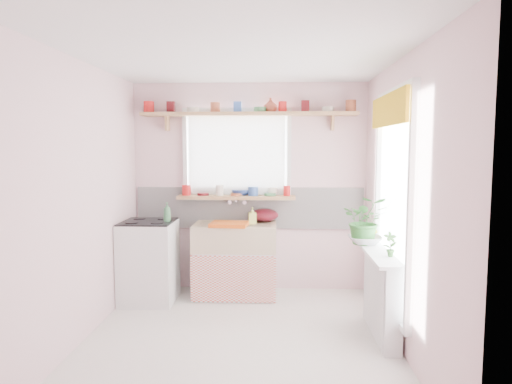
{
  "coord_description": "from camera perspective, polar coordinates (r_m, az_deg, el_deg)",
  "views": [
    {
      "loc": [
        0.34,
        -3.9,
        1.73
      ],
      "look_at": [
        0.13,
        0.55,
        1.3
      ],
      "focal_mm": 32.0,
      "sensor_mm": 36.0,
      "label": 1
    }
  ],
  "objects": [
    {
      "name": "herb_pot",
      "position": [
        4.19,
        16.43,
        -6.3
      ],
      "size": [
        0.13,
        0.09,
        0.22
      ],
      "primitive_type": "imported",
      "rotation": [
        0.0,
        0.0,
        0.14
      ],
      "color": "#36692A",
      "rests_on": "radiator_ledge"
    },
    {
      "name": "pine_shelf",
      "position": [
        5.4,
        -0.91,
        9.71
      ],
      "size": [
        2.52,
        0.24,
        0.04
      ],
      "primitive_type": "cube",
      "color": "tan",
      "rests_on": "room"
    },
    {
      "name": "dish_tray",
      "position": [
        5.15,
        -3.36,
        -4.04
      ],
      "size": [
        0.44,
        0.35,
        0.04
      ],
      "primitive_type": "cube",
      "rotation": [
        0.0,
        0.0,
        -0.1
      ],
      "color": "orange",
      "rests_on": "sink_unit"
    },
    {
      "name": "shelf_vase",
      "position": [
        5.45,
        1.82,
        10.77
      ],
      "size": [
        0.19,
        0.19,
        0.17
      ],
      "primitive_type": "imported",
      "rotation": [
        0.0,
        0.0,
        0.19
      ],
      "color": "#A74933",
      "rests_on": "pine_shelf"
    },
    {
      "name": "windowsill",
      "position": [
        5.44,
        -2.46,
        -0.66
      ],
      "size": [
        1.4,
        0.22,
        0.04
      ],
      "primitive_type": "cube",
      "color": "tan",
      "rests_on": "room"
    },
    {
      "name": "sill_bowl",
      "position": [
        5.49,
        -1.9,
        -0.04
      ],
      "size": [
        0.28,
        0.28,
        0.07
      ],
      "primitive_type": "imported",
      "rotation": [
        0.0,
        0.0,
        -0.37
      ],
      "color": "#2F4999",
      "rests_on": "windowsill"
    },
    {
      "name": "radiator_ledge",
      "position": [
        4.42,
        15.47,
        -12.19
      ],
      "size": [
        0.22,
        0.95,
        0.78
      ],
      "color": "white",
      "rests_on": "ground"
    },
    {
      "name": "cooker_bottle",
      "position": [
        5.14,
        -11.05,
        -2.46
      ],
      "size": [
        0.09,
        0.09,
        0.21
      ],
      "primitive_type": "imported",
      "rotation": [
        0.0,
        0.0,
        -0.05
      ],
      "color": "#468D59",
      "rests_on": "cooker"
    },
    {
      "name": "fruit_bowl",
      "position": [
        4.67,
        13.46,
        -5.86
      ],
      "size": [
        0.34,
        0.34,
        0.08
      ],
      "primitive_type": "imported",
      "rotation": [
        0.0,
        0.0,
        0.03
      ],
      "color": "silver",
      "rests_on": "radiator_ledge"
    },
    {
      "name": "cooker",
      "position": [
        5.31,
        -13.24,
        -8.41
      ],
      "size": [
        0.58,
        0.58,
        0.93
      ],
      "color": "white",
      "rests_on": "ground"
    },
    {
      "name": "sink_unit",
      "position": [
        5.38,
        -2.61,
        -8.4
      ],
      "size": [
        0.95,
        0.65,
        1.11
      ],
      "color": "white",
      "rests_on": "ground"
    },
    {
      "name": "shelf_crockery",
      "position": [
        5.4,
        -1.16,
        10.5
      ],
      "size": [
        2.47,
        0.11,
        0.12
      ],
      "color": "red",
      "rests_on": "pine_shelf"
    },
    {
      "name": "colander",
      "position": [
        5.46,
        1.07,
        -2.89
      ],
      "size": [
        0.39,
        0.39,
        0.15
      ],
      "primitive_type": "ellipsoid",
      "rotation": [
        0.0,
        0.0,
        0.18
      ],
      "color": "#530E19",
      "rests_on": "sink_unit"
    },
    {
      "name": "room",
      "position": [
        4.79,
        6.56,
        1.22
      ],
      "size": [
        3.2,
        3.2,
        3.2
      ],
      "color": "silver",
      "rests_on": "ground"
    },
    {
      "name": "sill_cup",
      "position": [
        5.47,
        2.1,
        0.08
      ],
      "size": [
        0.13,
        0.13,
        0.09
      ],
      "primitive_type": "imported",
      "rotation": [
        0.0,
        0.0,
        -0.12
      ],
      "color": "white",
      "rests_on": "windowsill"
    },
    {
      "name": "fruit",
      "position": [
        4.67,
        13.54,
        -5.1
      ],
      "size": [
        0.2,
        0.14,
        0.1
      ],
      "color": "orange",
      "rests_on": "fruit_bowl"
    },
    {
      "name": "jade_plant",
      "position": [
        4.64,
        13.52,
        -3.44
      ],
      "size": [
        0.48,
        0.43,
        0.48
      ],
      "primitive_type": "imported",
      "rotation": [
        0.0,
        0.0,
        -0.14
      ],
      "color": "#2E6D2B",
      "rests_on": "radiator_ledge"
    },
    {
      "name": "sill_crockery",
      "position": [
        5.43,
        -2.65,
        0.12
      ],
      "size": [
        1.35,
        0.11,
        0.12
      ],
      "color": "red",
      "rests_on": "windowsill"
    },
    {
      "name": "soap_bottle_sink",
      "position": [
        5.28,
        -0.45,
        -2.96
      ],
      "size": [
        0.1,
        0.1,
        0.19
      ],
      "primitive_type": "imported",
      "rotation": [
        0.0,
        0.0,
        0.15
      ],
      "color": "#D6E264",
      "rests_on": "sink_unit"
    }
  ]
}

